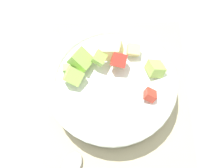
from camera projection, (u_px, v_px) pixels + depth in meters
The scene contains 3 objects.
ground_plane at pixel (118, 101), 0.66m from camera, with size 2.40×2.40×0.00m, color silver.
placemat at pixel (118, 100), 0.65m from camera, with size 0.41×0.31×0.01m, color tan.
salad_bowl at pixel (112, 85), 0.62m from camera, with size 0.27×0.27×0.11m.
Camera 1 is at (0.23, -0.02, 0.62)m, focal length 47.79 mm.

